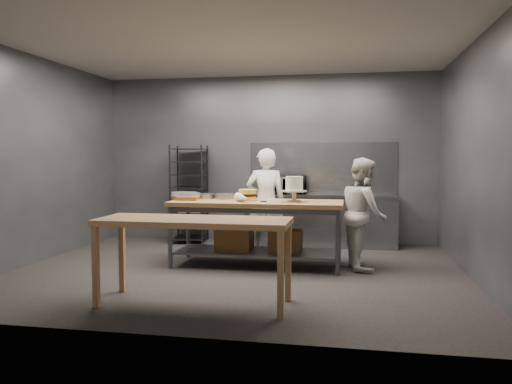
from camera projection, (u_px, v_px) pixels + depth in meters
ground at (237, 271)px, 6.73m from camera, size 6.00×6.00×0.00m
back_wall at (267, 159)px, 9.07m from camera, size 6.00×0.04×3.00m
work_table at (256, 225)px, 7.03m from camera, size 2.40×0.90×0.92m
near_counter at (194, 227)px, 5.17m from camera, size 2.00×0.70×0.90m
back_counter at (321, 220)px, 8.65m from camera, size 2.60×0.60×0.90m
splashback_panel at (322, 168)px, 8.88m from camera, size 2.60×0.02×0.90m
speed_rack at (189, 195)px, 8.97m from camera, size 0.67×0.71×1.75m
chef_behind at (266, 202)px, 7.76m from camera, size 0.66×0.49×1.67m
chef_right at (363, 213)px, 6.84m from camera, size 0.71×0.84×1.53m
microwave at (290, 185)px, 8.71m from camera, size 0.54×0.37×0.30m
frosted_cake_stand at (294, 186)px, 6.84m from camera, size 0.34×0.34×0.35m
layer_cake at (247, 195)px, 7.03m from camera, size 0.25×0.25×0.16m
cake_pans at (207, 196)px, 7.38m from camera, size 0.80×0.34×0.07m
piping_bag at (243, 198)px, 6.80m from camera, size 0.31×0.38×0.12m
offset_spatula at (270, 202)px, 6.80m from camera, size 0.36×0.02×0.02m
pastry_clamshells at (186, 196)px, 7.20m from camera, size 0.42×0.36×0.11m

